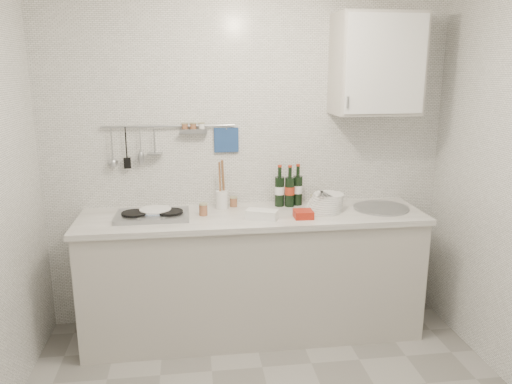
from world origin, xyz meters
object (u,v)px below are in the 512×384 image
plate_stack_hob (154,212)px  utensil_crock (222,197)px  wall_cabinet (377,64)px  plate_stack_sink (325,203)px  wine_bottles (289,186)px

plate_stack_hob → utensil_crock: bearing=14.2°
wall_cabinet → plate_stack_sink: (-0.37, -0.11, -0.97)m
plate_stack_sink → utensil_crock: utensil_crock is taller
plate_stack_sink → utensil_crock: 0.76m
wall_cabinet → utensil_crock: (-1.11, 0.05, -0.94)m
wall_cabinet → utensil_crock: wall_cabinet is taller
wine_bottles → utensil_crock: bearing=-178.4°
plate_stack_sink → utensil_crock: (-0.74, 0.16, 0.03)m
plate_stack_hob → plate_stack_sink: size_ratio=0.84×
wall_cabinet → plate_stack_hob: size_ratio=2.84×
wall_cabinet → plate_stack_hob: bearing=-177.3°
wall_cabinet → plate_stack_hob: wall_cabinet is taller
plate_stack_hob → wine_bottles: size_ratio=0.80×
wine_bottles → utensil_crock: (-0.50, -0.01, -0.07)m
plate_stack_hob → utensil_crock: size_ratio=0.67×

